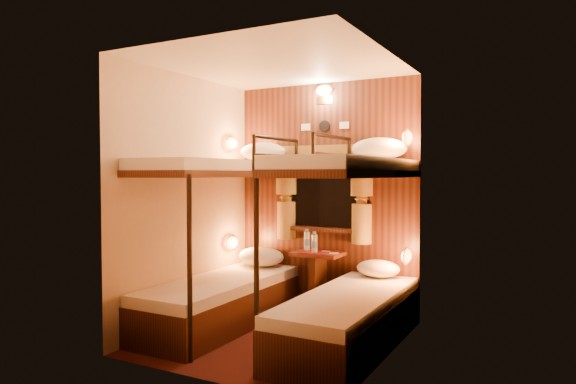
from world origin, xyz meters
The scene contains 22 objects.
floor centered at (0.00, 0.00, 0.00)m, with size 2.10×2.10×0.00m, color #37100F.
ceiling centered at (0.00, 0.00, 2.40)m, with size 2.10×2.10×0.00m, color silver.
wall_back centered at (0.00, 1.05, 1.20)m, with size 2.40×2.40×0.00m, color #C6B293.
wall_front centered at (0.00, -1.05, 1.20)m, with size 2.40×2.40×0.00m, color #C6B293.
wall_left centered at (-1.00, 0.00, 1.20)m, with size 2.40×2.40×0.00m, color #C6B293.
wall_right centered at (1.00, 0.00, 1.20)m, with size 2.40×2.40×0.00m, color #C6B293.
back_panel centered at (0.00, 1.04, 1.20)m, with size 2.00×0.03×2.40m, color black.
bunk_left centered at (-0.65, 0.07, 0.56)m, with size 0.72×1.90×1.82m.
bunk_right centered at (0.65, 0.07, 0.56)m, with size 0.72×1.90×1.82m.
window centered at (0.00, 1.00, 1.18)m, with size 1.00×0.12×0.79m.
curtains centered at (0.00, 0.97, 1.26)m, with size 1.10×0.22×1.00m.
back_fixtures centered at (0.00, 1.00, 2.25)m, with size 0.54×0.09×0.48m.
reading_lamps centered at (0.00, 0.70, 1.24)m, with size 2.00×0.20×1.25m.
table centered at (0.00, 0.85, 0.41)m, with size 0.50×0.34×0.66m.
bottle_left centered at (-0.15, 0.90, 0.75)m, with size 0.07×0.07×0.23m.
bottle_right centered at (-0.01, 0.80, 0.74)m, with size 0.06×0.06×0.22m.
sachet_a centered at (0.19, 0.83, 0.65)m, with size 0.09×0.07×0.01m, color silver.
sachet_b centered at (0.07, 0.91, 0.65)m, with size 0.08×0.06×0.01m, color silver.
pillow_lower_left centered at (-0.65, 0.80, 0.56)m, with size 0.52×0.37×0.20m, color white.
pillow_lower_right centered at (0.65, 0.83, 0.54)m, with size 0.42×0.30×0.17m, color white.
pillow_upper_left centered at (-0.65, 0.84, 1.69)m, with size 0.52×0.37×0.20m, color white.
pillow_upper_right centered at (0.65, 0.84, 1.69)m, with size 0.54×0.39×0.21m, color white.
Camera 1 is at (2.20, -3.91, 1.45)m, focal length 32.00 mm.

